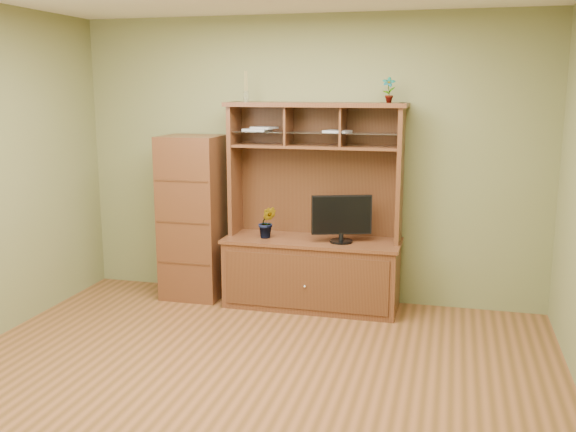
% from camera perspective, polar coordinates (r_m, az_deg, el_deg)
% --- Properties ---
extents(room, '(4.54, 4.04, 2.74)m').
position_cam_1_polar(room, '(4.24, -4.28, 2.07)').
color(room, brown).
rests_on(room, ground).
extents(media_hutch, '(1.66, 0.61, 1.90)m').
position_cam_1_polar(media_hutch, '(6.01, 2.19, -3.19)').
color(media_hutch, '#462514').
rests_on(media_hutch, room).
extents(monitor, '(0.53, 0.22, 0.43)m').
position_cam_1_polar(monitor, '(5.80, 4.78, -0.16)').
color(monitor, black).
rests_on(monitor, media_hutch).
extents(orchid_plant, '(0.19, 0.16, 0.30)m').
position_cam_1_polar(orchid_plant, '(5.97, -1.87, -0.56)').
color(orchid_plant, '#22551D').
rests_on(orchid_plant, media_hutch).
extents(top_plant, '(0.12, 0.08, 0.23)m').
position_cam_1_polar(top_plant, '(5.79, 8.94, 11.03)').
color(top_plant, '#345D20').
rests_on(top_plant, media_hutch).
extents(reed_diffuser, '(0.06, 0.06, 0.28)m').
position_cam_1_polar(reed_diffuser, '(6.07, -3.75, 11.13)').
color(reed_diffuser, silver).
rests_on(reed_diffuser, media_hutch).
extents(magazines, '(1.02, 0.23, 0.04)m').
position_cam_1_polar(magazines, '(5.98, -0.28, 7.69)').
color(magazines, silver).
rests_on(magazines, media_hutch).
extents(side_cabinet, '(0.57, 0.51, 1.58)m').
position_cam_1_polar(side_cabinet, '(6.31, -8.42, -0.12)').
color(side_cabinet, '#462514').
rests_on(side_cabinet, room).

